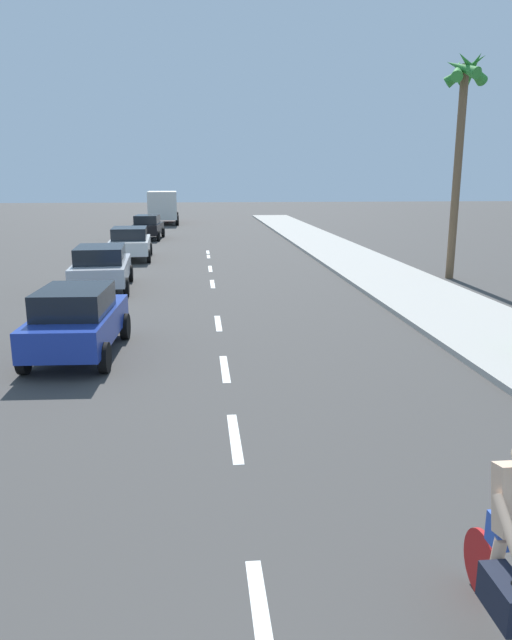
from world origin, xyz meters
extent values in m
plane|color=#423F3D|center=(0.00, 20.00, 0.00)|extent=(160.00, 160.00, 0.00)
cube|color=#B2ADA3|center=(6.97, 22.00, 0.07)|extent=(3.60, 80.00, 0.14)
cube|color=white|center=(0.00, 4.23, 0.00)|extent=(0.16, 1.80, 0.01)
cube|color=white|center=(0.00, 8.18, 0.00)|extent=(0.16, 1.80, 0.01)
cube|color=white|center=(0.00, 11.58, 0.00)|extent=(0.16, 1.80, 0.01)
cube|color=white|center=(0.00, 15.60, 0.00)|extent=(0.16, 1.80, 0.01)
cube|color=white|center=(0.00, 21.87, 0.00)|extent=(0.16, 1.80, 0.01)
cube|color=white|center=(0.00, 25.74, 0.00)|extent=(0.16, 1.80, 0.01)
cube|color=white|center=(0.00, 30.15, 0.00)|extent=(0.16, 1.80, 0.01)
cube|color=white|center=(0.00, 31.62, 0.00)|extent=(0.16, 1.80, 0.01)
cylinder|color=red|center=(2.12, 4.42, 0.33)|extent=(0.05, 0.66, 0.66)
cube|color=black|center=(2.12, 3.89, 0.51)|extent=(0.04, 0.95, 0.04)
cylinder|color=black|center=(2.12, 4.10, 0.75)|extent=(0.03, 0.03, 0.48)
cube|color=#2D51B7|center=(2.12, 4.02, 0.95)|extent=(0.32, 0.22, 0.28)
cube|color=black|center=(1.90, 3.61, 0.63)|extent=(0.24, 0.52, 0.32)
cylinder|color=beige|center=(2.00, 3.97, 0.63)|extent=(0.11, 0.20, 0.63)
cylinder|color=beige|center=(1.92, 3.71, 1.18)|extent=(0.09, 0.49, 0.41)
cube|color=#1E389E|center=(-3.22, 12.93, 0.69)|extent=(1.79, 3.95, 0.64)
cube|color=black|center=(-3.23, 12.73, 1.29)|extent=(1.52, 2.08, 0.56)
cylinder|color=black|center=(-3.98, 14.28, 0.32)|extent=(0.21, 0.65, 0.64)
cylinder|color=black|center=(-2.35, 14.21, 0.32)|extent=(0.21, 0.65, 0.64)
cylinder|color=black|center=(-4.09, 11.64, 0.32)|extent=(0.21, 0.65, 0.64)
cylinder|color=black|center=(-2.46, 11.58, 0.32)|extent=(0.21, 0.65, 0.64)
cube|color=#B7BABF|center=(-3.97, 21.19, 0.69)|extent=(2.10, 4.48, 0.64)
cube|color=black|center=(-3.96, 20.97, 1.29)|extent=(1.75, 2.37, 0.56)
cylinder|color=black|center=(-4.98, 22.62, 0.32)|extent=(0.22, 0.65, 0.64)
cylinder|color=black|center=(-3.14, 22.73, 0.32)|extent=(0.22, 0.65, 0.64)
cylinder|color=black|center=(-4.80, 19.65, 0.32)|extent=(0.22, 0.65, 0.64)
cylinder|color=black|center=(-2.96, 19.76, 0.32)|extent=(0.22, 0.65, 0.64)
cube|color=white|center=(-3.84, 29.41, 0.69)|extent=(2.05, 4.47, 0.64)
cube|color=black|center=(-3.83, 29.19, 1.29)|extent=(1.73, 2.36, 0.56)
cylinder|color=black|center=(-4.84, 30.86, 0.32)|extent=(0.21, 0.65, 0.64)
cylinder|color=black|center=(-3.00, 30.95, 0.32)|extent=(0.21, 0.65, 0.64)
cylinder|color=black|center=(-4.69, 27.88, 0.32)|extent=(0.21, 0.65, 0.64)
cylinder|color=black|center=(-2.85, 27.97, 0.32)|extent=(0.21, 0.65, 0.64)
cube|color=black|center=(-3.77, 39.26, 0.69)|extent=(1.87, 4.04, 0.64)
cube|color=black|center=(-3.78, 39.06, 1.29)|extent=(1.57, 2.13, 0.56)
cylinder|color=black|center=(-4.53, 40.65, 0.32)|extent=(0.21, 0.65, 0.64)
cylinder|color=black|center=(-2.87, 40.56, 0.32)|extent=(0.21, 0.65, 0.64)
cylinder|color=black|center=(-4.67, 37.96, 0.32)|extent=(0.21, 0.65, 0.64)
cylinder|color=black|center=(-3.02, 37.87, 0.32)|extent=(0.21, 0.65, 0.64)
cube|color=maroon|center=(-3.60, 54.91, 1.20)|extent=(2.48, 2.42, 1.40)
cube|color=silver|center=(-3.49, 51.92, 1.65)|extent=(2.55, 4.24, 2.30)
cylinder|color=black|center=(-4.80, 54.74, 0.45)|extent=(0.31, 0.91, 0.90)
cylinder|color=black|center=(-2.40, 54.83, 0.45)|extent=(0.31, 0.91, 0.90)
cylinder|color=black|center=(-4.66, 50.84, 0.45)|extent=(0.31, 0.91, 0.90)
cylinder|color=black|center=(-2.26, 50.93, 0.45)|extent=(0.31, 0.91, 0.90)
cylinder|color=brown|center=(9.48, 22.28, 4.00)|extent=(0.31, 0.31, 8.01)
cone|color=#2D8433|center=(9.73, 22.25, 7.86)|extent=(0.59, 1.72, 1.20)
cone|color=#2D8433|center=(9.60, 22.50, 7.86)|extent=(1.54, 1.13, 1.34)
cone|color=#2D8433|center=(9.28, 22.43, 7.86)|extent=(1.13, 1.45, 1.28)
cone|color=#2D8433|center=(9.27, 22.14, 7.86)|extent=(1.12, 1.67, 1.19)
cone|color=#2D8433|center=(9.59, 22.06, 7.86)|extent=(1.82, 1.36, 1.26)
camera|label=1|loc=(-0.49, -0.27, 3.90)|focal=33.20mm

